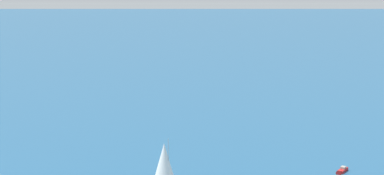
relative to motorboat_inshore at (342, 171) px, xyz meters
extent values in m
cube|color=#B21E1E|center=(0.63, 0.51, -0.08)|extent=(4.59, 4.14, 0.75)
cone|color=#B21E1E|center=(-1.60, -1.31, -0.08)|extent=(1.88, 1.93, 1.50)
cube|color=gray|center=(0.90, 0.74, 0.58)|extent=(2.04, 1.97, 0.56)
cylinder|color=#B2B2B7|center=(-46.86, 4.52, 6.27)|extent=(0.14, 0.14, 10.83)
cone|color=white|center=(-47.65, 5.39, 5.73)|extent=(7.31, 7.31, 9.20)
camera|label=1|loc=(-96.18, -148.29, 51.61)|focal=63.04mm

